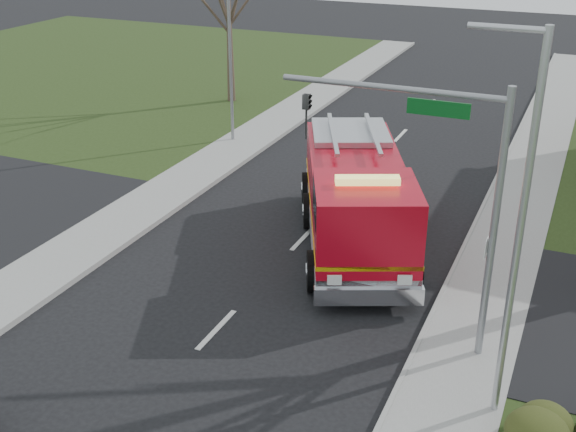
% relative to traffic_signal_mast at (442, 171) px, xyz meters
% --- Properties ---
extents(ground, '(120.00, 120.00, 0.00)m').
position_rel_traffic_signal_mast_xyz_m(ground, '(-5.21, -1.50, -4.71)').
color(ground, black).
rests_on(ground, ground).
extents(sidewalk_right, '(2.40, 80.00, 0.15)m').
position_rel_traffic_signal_mast_xyz_m(sidewalk_right, '(0.99, -1.50, -4.63)').
color(sidewalk_right, gray).
rests_on(sidewalk_right, ground).
extents(sidewalk_left, '(2.40, 80.00, 0.15)m').
position_rel_traffic_signal_mast_xyz_m(sidewalk_left, '(-11.41, -1.50, -4.63)').
color(sidewalk_left, gray).
rests_on(sidewalk_left, ground).
extents(traffic_signal_mast, '(5.29, 0.18, 6.80)m').
position_rel_traffic_signal_mast_xyz_m(traffic_signal_mast, '(0.00, 0.00, 0.00)').
color(traffic_signal_mast, gray).
rests_on(traffic_signal_mast, ground).
extents(streetlight_pole, '(1.48, 0.16, 8.40)m').
position_rel_traffic_signal_mast_xyz_m(streetlight_pole, '(1.93, -2.00, -0.16)').
color(streetlight_pole, '#B7BABF').
rests_on(streetlight_pole, ground).
extents(utility_pole_far, '(0.14, 0.14, 7.00)m').
position_rel_traffic_signal_mast_xyz_m(utility_pole_far, '(-12.01, 12.50, -1.21)').
color(utility_pole_far, gray).
rests_on(utility_pole_far, ground).
extents(fire_engine, '(6.09, 9.00, 3.45)m').
position_rel_traffic_signal_mast_xyz_m(fire_engine, '(-3.47, 4.61, -3.15)').
color(fire_engine, '#AF0818').
rests_on(fire_engine, ground).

